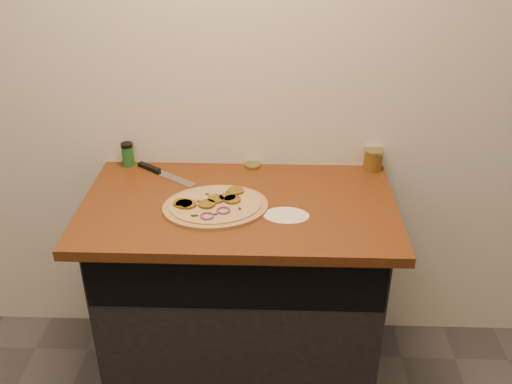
{
  "coord_description": "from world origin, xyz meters",
  "views": [
    {
      "loc": [
        0.13,
        -0.46,
        1.99
      ],
      "look_at": [
        0.07,
        1.41,
        0.95
      ],
      "focal_mm": 40.0,
      "sensor_mm": 36.0,
      "label": 1
    }
  ],
  "objects_px": {
    "pizza": "(215,205)",
    "chefs_knife": "(161,173)",
    "spice_shaker": "(128,154)",
    "salsa_jar": "(373,159)"
  },
  "relations": [
    {
      "from": "spice_shaker",
      "to": "chefs_knife",
      "type": "bearing_deg",
      "value": -26.88
    },
    {
      "from": "pizza",
      "to": "spice_shaker",
      "type": "xyz_separation_m",
      "value": [
        -0.41,
        0.35,
        0.04
      ]
    },
    {
      "from": "pizza",
      "to": "chefs_knife",
      "type": "height_order",
      "value": "pizza"
    },
    {
      "from": "spice_shaker",
      "to": "pizza",
      "type": "bearing_deg",
      "value": -40.55
    },
    {
      "from": "salsa_jar",
      "to": "pizza",
      "type": "bearing_deg",
      "value": -151.47
    },
    {
      "from": "pizza",
      "to": "spice_shaker",
      "type": "distance_m",
      "value": 0.53
    },
    {
      "from": "chefs_knife",
      "to": "salsa_jar",
      "type": "xyz_separation_m",
      "value": [
        0.89,
        0.08,
        0.04
      ]
    },
    {
      "from": "pizza",
      "to": "salsa_jar",
      "type": "xyz_separation_m",
      "value": [
        0.64,
        0.35,
        0.04
      ]
    },
    {
      "from": "pizza",
      "to": "salsa_jar",
      "type": "relative_size",
      "value": 5.1
    },
    {
      "from": "chefs_knife",
      "to": "spice_shaker",
      "type": "xyz_separation_m",
      "value": [
        -0.15,
        0.08,
        0.05
      ]
    }
  ]
}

